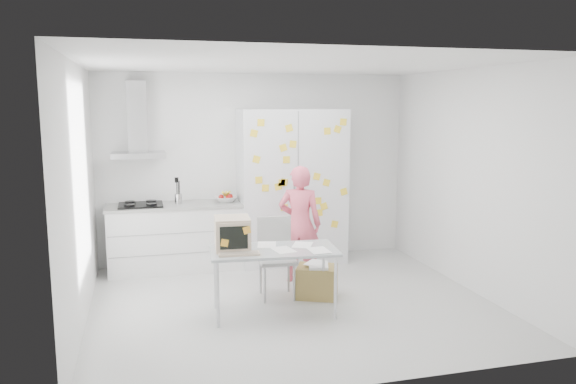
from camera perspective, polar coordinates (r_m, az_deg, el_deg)
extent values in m
cube|color=silver|center=(6.60, 0.42, -11.29)|extent=(4.50, 4.00, 0.02)
cube|color=white|center=(8.19, -3.24, 2.47)|extent=(4.50, 0.02, 2.70)
cube|color=white|center=(6.08, -20.50, -0.36)|extent=(0.02, 4.00, 2.70)
cube|color=white|center=(7.18, 18.03, 1.12)|extent=(0.02, 4.00, 2.70)
cube|color=white|center=(6.21, 0.45, 12.89)|extent=(4.50, 4.00, 0.02)
cube|color=white|center=(7.90, -11.32, -4.64)|extent=(1.80, 0.60, 0.88)
cube|color=gray|center=(7.58, -11.21, -4.14)|extent=(1.76, 0.01, 0.01)
cube|color=gray|center=(7.64, -11.15, -6.18)|extent=(1.76, 0.01, 0.01)
cube|color=#9E9E99|center=(7.81, -11.43, -1.36)|extent=(1.84, 0.63, 0.04)
cube|color=black|center=(7.79, -14.74, -1.31)|extent=(0.58, 0.50, 0.03)
cylinder|color=black|center=(7.67, -15.79, -1.29)|extent=(0.14, 0.14, 0.02)
cylinder|color=black|center=(7.67, -13.70, -1.20)|extent=(0.14, 0.14, 0.02)
cylinder|color=black|center=(7.91, -15.76, -0.99)|extent=(0.14, 0.14, 0.02)
cylinder|color=black|center=(7.91, -13.73, -0.90)|extent=(0.14, 0.14, 0.02)
cylinder|color=silver|center=(7.80, -11.08, -0.69)|extent=(0.10, 0.10, 0.14)
cylinder|color=black|center=(7.79, -11.22, 0.04)|extent=(0.01, 0.01, 0.30)
cylinder|color=black|center=(7.77, -10.96, 0.03)|extent=(0.01, 0.01, 0.30)
cylinder|color=black|center=(7.80, -11.08, 0.06)|extent=(0.01, 0.01, 0.30)
cube|color=black|center=(7.77, -11.25, 1.21)|extent=(0.05, 0.01, 0.07)
imported|color=white|center=(7.87, -6.35, -0.72)|extent=(0.31, 0.31, 0.08)
sphere|color=#B2140F|center=(7.88, -6.80, -0.53)|extent=(0.08, 0.08, 0.08)
sphere|color=#B2140F|center=(7.82, -6.08, -0.58)|extent=(0.08, 0.08, 0.08)
sphere|color=#B2140F|center=(7.91, -5.89, -0.47)|extent=(0.08, 0.08, 0.08)
cylinder|color=yellow|center=(7.87, -6.52, -0.19)|extent=(0.09, 0.17, 0.10)
cylinder|color=yellow|center=(7.88, -6.34, -0.19)|extent=(0.04, 0.17, 0.10)
cylinder|color=yellow|center=(7.88, -6.16, -0.18)|extent=(0.08, 0.17, 0.10)
cube|color=silver|center=(7.76, -14.94, 3.67)|extent=(0.70, 0.48, 0.07)
cube|color=silver|center=(7.85, -15.08, 7.38)|extent=(0.26, 0.24, 0.95)
cube|color=silver|center=(8.01, 0.39, 0.53)|extent=(1.50, 0.65, 2.20)
cube|color=slate|center=(7.70, 1.03, 0.18)|extent=(0.01, 0.01, 2.16)
cube|color=silver|center=(7.67, 0.63, 0.16)|extent=(0.02, 0.02, 0.30)
cube|color=silver|center=(7.71, 1.49, 0.19)|extent=(0.02, 0.02, 0.30)
cube|color=yellow|center=(7.74, 4.02, 6.19)|extent=(0.10, 0.00, 0.10)
cube|color=yellow|center=(7.79, 5.06, 6.38)|extent=(0.12, 0.00, 0.12)
cube|color=yellow|center=(7.91, 5.70, 0.03)|extent=(0.12, 0.00, 0.12)
cube|color=yellow|center=(7.62, -0.65, 0.94)|extent=(0.10, 0.00, 0.10)
cube|color=yellow|center=(7.67, 1.13, 2.06)|extent=(0.12, 0.00, 0.12)
cube|color=yellow|center=(7.85, 3.67, -1.47)|extent=(0.12, 0.00, 0.12)
cube|color=yellow|center=(7.69, -0.38, -1.58)|extent=(0.10, 0.00, 0.10)
cube|color=yellow|center=(7.58, 0.11, 6.51)|extent=(0.12, 0.00, 0.12)
cube|color=yellow|center=(7.77, 1.69, -1.91)|extent=(0.12, 0.00, 0.12)
cube|color=yellow|center=(7.80, 3.93, 0.96)|extent=(0.12, 0.00, 0.12)
cube|color=yellow|center=(7.81, 3.07, -0.90)|extent=(0.10, 0.00, 0.10)
cube|color=yellow|center=(7.58, -0.49, 4.52)|extent=(0.12, 0.00, 0.12)
cube|color=yellow|center=(7.58, -2.31, 0.41)|extent=(0.10, 0.00, 0.10)
cube|color=yellow|center=(7.55, -2.98, 1.22)|extent=(0.10, 0.00, 0.10)
cube|color=yellow|center=(7.47, -3.48, 5.97)|extent=(0.11, 0.00, 0.11)
cube|color=yellow|center=(7.77, 0.54, -3.58)|extent=(0.10, 0.00, 0.10)
cube|color=yellow|center=(7.63, -0.39, 1.00)|extent=(0.11, 0.00, 0.11)
cube|color=yellow|center=(7.95, 4.76, -3.27)|extent=(0.11, 0.00, 0.11)
cube|color=yellow|center=(7.81, 5.64, 7.09)|extent=(0.10, 0.00, 0.10)
cube|color=yellow|center=(7.60, -0.16, 3.30)|extent=(0.10, 0.00, 0.10)
cube|color=yellow|center=(7.62, -1.00, 0.55)|extent=(0.11, 0.00, 0.11)
cube|color=yellow|center=(7.86, 2.29, -3.97)|extent=(0.10, 0.00, 0.10)
cube|color=yellow|center=(7.49, -2.77, 7.05)|extent=(0.10, 0.00, 0.10)
cube|color=yellow|center=(7.51, -3.22, 3.33)|extent=(0.12, 0.00, 0.12)
cube|color=yellow|center=(7.84, 3.19, -2.12)|extent=(0.11, 0.00, 0.11)
cube|color=yellow|center=(7.61, 0.50, 4.89)|extent=(0.11, 0.00, 0.11)
cube|color=yellow|center=(7.75, 2.94, 1.58)|extent=(0.11, 0.00, 0.11)
cube|color=yellow|center=(7.76, 1.17, -2.01)|extent=(0.11, 0.00, 0.11)
imported|color=#EC5C73|center=(7.17, 1.21, -3.28)|extent=(0.65, 0.55, 1.51)
cube|color=#A8AFB3|center=(6.06, -1.47, -5.95)|extent=(1.41, 0.79, 0.03)
cylinder|color=silver|center=(5.85, -7.15, -10.34)|extent=(0.04, 0.04, 0.70)
cylinder|color=silver|center=(6.02, 4.85, -9.73)|extent=(0.04, 0.04, 0.70)
cylinder|color=silver|center=(6.38, -7.39, -8.69)|extent=(0.04, 0.04, 0.70)
cylinder|color=silver|center=(6.54, 3.61, -8.19)|extent=(0.04, 0.04, 0.70)
cube|color=beige|center=(6.05, -5.67, -4.19)|extent=(0.40, 0.42, 0.35)
cube|color=beige|center=(5.85, -5.53, -4.64)|extent=(0.35, 0.05, 0.31)
cube|color=black|center=(5.84, -5.52, -4.66)|extent=(0.29, 0.03, 0.24)
cube|color=#FFAF2E|center=(5.84, -6.46, -5.16)|extent=(0.09, 0.01, 0.09)
cube|color=#FFAF2E|center=(5.83, -4.20, -3.89)|extent=(0.09, 0.01, 0.09)
cube|color=beige|center=(5.85, -4.99, -6.27)|extent=(0.44, 0.18, 0.02)
cube|color=gray|center=(5.84, -5.00, -6.14)|extent=(0.39, 0.14, 0.01)
cube|color=white|center=(6.03, -0.49, -5.89)|extent=(0.25, 0.32, 0.00)
cube|color=white|center=(6.22, 1.47, -5.39)|extent=(0.31, 0.35, 0.00)
cube|color=white|center=(6.00, 3.14, -5.92)|extent=(0.21, 0.29, 0.00)
cube|color=white|center=(6.24, -2.17, -5.37)|extent=(0.26, 0.33, 0.00)
cube|color=#A2A2A0|center=(6.65, -1.13, -6.93)|extent=(0.45, 0.45, 0.04)
cube|color=#A2A2A0|center=(6.77, -1.42, -4.43)|extent=(0.41, 0.06, 0.46)
cylinder|color=#9E9EA2|center=(6.53, -2.37, -9.41)|extent=(0.03, 0.03, 0.43)
cylinder|color=#9E9EA2|center=(6.59, 0.62, -9.24)|extent=(0.03, 0.03, 0.43)
cylinder|color=#9E9EA2|center=(6.85, -2.81, -8.52)|extent=(0.03, 0.03, 0.43)
cylinder|color=#9E9EA2|center=(6.91, 0.05, -8.37)|extent=(0.03, 0.03, 0.43)
cube|color=#9E8544|center=(6.75, 2.97, -9.08)|extent=(0.58, 0.53, 0.37)
cube|color=white|center=(6.67, 3.12, -7.48)|extent=(0.30, 0.35, 0.03)
cube|color=white|center=(6.72, 2.78, -7.19)|extent=(0.33, 0.34, 0.00)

